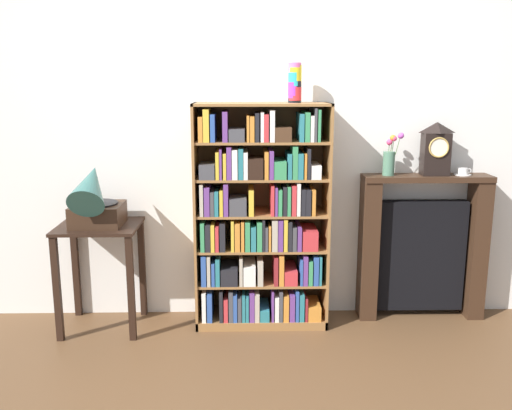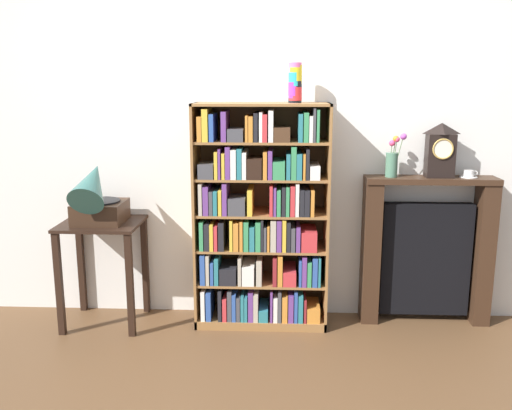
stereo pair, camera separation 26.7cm
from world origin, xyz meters
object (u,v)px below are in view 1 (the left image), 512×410
Objects in this scene: side_table_left at (100,252)px; fireplace_mantel at (422,248)px; flower_vase at (390,159)px; bookshelf at (260,224)px; mantel_clock at (436,149)px; teacup_with_saucer at (463,172)px; gramophone at (94,199)px; cup_stack at (295,83)px.

fireplace_mantel is at bearing 3.85° from side_table_left.
bookshelf is at bearing -174.90° from flower_vase.
mantel_clock reaches higher than teacup_with_saucer.
flower_vase is at bearing -175.81° from fireplace_mantel.
side_table_left is 2.48m from mantel_clock.
side_table_left is 1.46× the size of gramophone.
mantel_clock is at bearing 3.85° from bookshelf.
fireplace_mantel is at bearing 158.61° from mantel_clock.
gramophone is 2.07m from flower_vase.
mantel_clock is 0.33m from flower_vase.
bookshelf is 1.50m from teacup_with_saucer.
bookshelf is at bearing 6.60° from gramophone.
side_table_left is at bearing 90.00° from gramophone.
gramophone is 2.37m from fireplace_mantel.
cup_stack reaches higher than gramophone.
cup_stack is (0.23, 0.03, 0.98)m from bookshelf.
bookshelf is at bearing -175.11° from fireplace_mantel.
mantel_clock reaches higher than fireplace_mantel.
cup_stack is 1.37m from teacup_with_saucer.
bookshelf is at bearing 2.73° from side_table_left.
mantel_clock is (2.37, 0.21, 0.31)m from gramophone.
side_table_left is at bearing -177.27° from bookshelf.
flower_vase reaches higher than side_table_left.
fireplace_mantel is (1.20, 0.10, -0.21)m from bookshelf.
side_table_left is 2.15m from flower_vase.
cup_stack is 2.16× the size of teacup_with_saucer.
flower_vase is at bearing -179.74° from mantel_clock.
teacup_with_saucer is (2.58, 0.14, 0.53)m from side_table_left.
side_table_left is 2.00× the size of mantel_clock.
flower_vase is 2.51× the size of teacup_with_saucer.
gramophone is 2.40m from mantel_clock.
fireplace_mantel is 0.74m from mantel_clock.
mantel_clock is (1.25, 0.08, 0.52)m from bookshelf.
fireplace_mantel is 2.85× the size of mantel_clock.
gramophone is (-1.36, -0.16, -0.76)m from cup_stack.
teacup_with_saucer is (1.22, 0.05, -0.62)m from cup_stack.
gramophone is at bearing -173.40° from bookshelf.
cup_stack is at bearing -175.79° from flower_vase.
bookshelf is 1.14m from side_table_left.
fireplace_mantel is at bearing 176.37° from teacup_with_saucer.
fireplace_mantel reaches higher than side_table_left.
cup_stack is at bearing -175.80° from fireplace_mantel.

